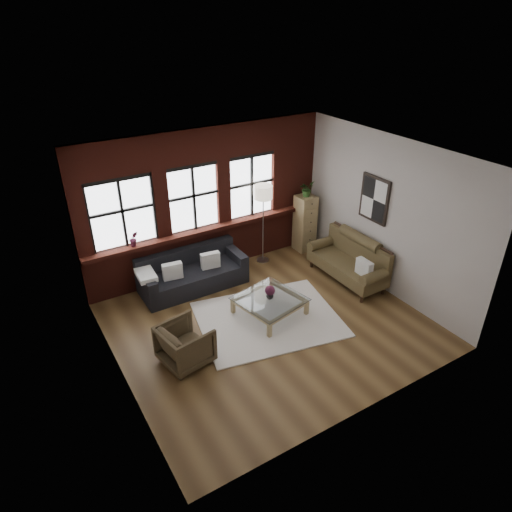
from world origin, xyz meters
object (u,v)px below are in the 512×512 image
armchair (185,344)px  drawer_chest (305,223)px  coffee_table (270,307)px  vase (270,295)px  floor_lamp (263,222)px  dark_sofa (193,271)px  vintage_settee (347,259)px

armchair → drawer_chest: bearing=-71.3°
coffee_table → drawer_chest: drawer_chest is taller
vase → drawer_chest: drawer_chest is taller
coffee_table → floor_lamp: bearing=61.5°
dark_sofa → vase: size_ratio=15.21×
vintage_settee → armchair: (-4.03, -0.60, -0.15)m
dark_sofa → floor_lamp: floor_lamp is taller
coffee_table → vase: bearing=0.0°
vintage_settee → coffee_table: (-2.11, -0.21, -0.33)m
dark_sofa → coffee_table: bearing=-62.9°
dark_sofa → vintage_settee: vintage_settee is taller
dark_sofa → armchair: bearing=-117.5°
dark_sofa → vintage_settee: (2.96, -1.46, 0.11)m
drawer_chest → floor_lamp: (-1.17, 0.02, 0.31)m
armchair → drawer_chest: size_ratio=0.57×
dark_sofa → drawer_chest: (3.04, 0.19, 0.29)m
vintage_settee → coffee_table: bearing=-174.4°
armchair → coffee_table: 1.97m
drawer_chest → floor_lamp: floor_lamp is taller
coffee_table → floor_lamp: (1.02, 1.87, 0.83)m
armchair → vase: bearing=-88.4°
armchair → coffee_table: armchair is taller
armchair → floor_lamp: 3.76m
armchair → drawer_chest: drawer_chest is taller
vintage_settee → drawer_chest: 1.65m
vase → floor_lamp: bearing=61.5°
vintage_settee → floor_lamp: (-1.10, 1.66, 0.49)m
vase → armchair: bearing=-168.5°
armchair → drawer_chest: (4.11, 2.24, 0.33)m
floor_lamp → vintage_settee: bearing=-56.6°
vintage_settee → coffee_table: vintage_settee is taller
dark_sofa → armchair: (-1.07, -2.05, -0.04)m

